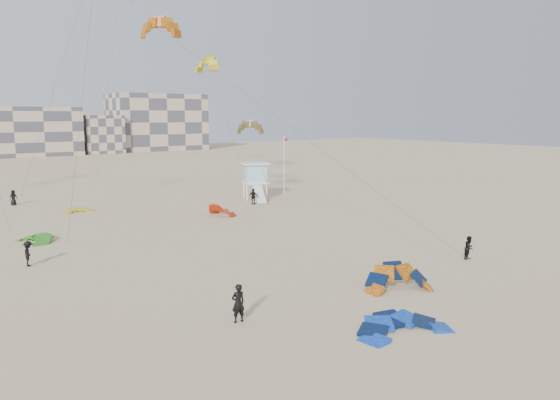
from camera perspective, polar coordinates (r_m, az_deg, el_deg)
ground at (r=25.48m, az=4.13°, el=-13.90°), size 320.00×320.00×0.00m
kite_ground_blue at (r=26.44m, az=12.61°, el=-13.23°), size 5.06×5.24×1.70m
kite_ground_orange at (r=32.23m, az=12.29°, el=-9.16°), size 5.03×5.06×3.82m
kite_ground_green at (r=47.27m, az=-24.29°, el=-4.00°), size 4.36×4.19×1.90m
kite_ground_red_far at (r=54.74m, az=-6.11°, el=-1.60°), size 3.83×3.75×3.35m
kite_ground_yellow at (r=59.95m, az=-20.31°, el=-1.19°), size 2.93×3.11×1.18m
kitesurfer_main at (r=26.63m, az=-4.40°, el=-10.69°), size 0.72×0.50×1.90m
kitesurfer_b at (r=39.96m, az=19.16°, el=-4.73°), size 0.89×0.74×1.63m
kitesurfer_c at (r=39.69m, az=-24.81°, el=-5.11°), size 0.88×1.21×1.69m
kitesurfer_d at (r=61.04m, az=-2.79°, el=0.37°), size 0.92×1.13×1.79m
kitesurfer_e at (r=67.25m, az=-26.10°, el=0.22°), size 0.88×0.62×1.71m
kitesurfer_f at (r=82.95m, az=-2.77°, el=2.57°), size 1.02×1.65×1.70m
kite_fly_orange at (r=54.83m, az=-12.45°, el=16.99°), size 9.52×32.09×18.09m
kite_fly_olive at (r=65.46m, az=-3.16°, el=7.46°), size 4.21×6.16×8.41m
kite_fly_yellow at (r=80.21m, az=-7.65°, el=13.75°), size 9.21×4.70×17.49m
lifeguard_tower_near at (r=64.94m, az=-2.60°, el=1.99°), size 4.02×6.44×4.33m
flagpole at (r=68.60m, az=0.43°, el=3.81°), size 0.60×0.09×7.35m
condo_mid at (r=150.09m, az=-26.58°, el=6.41°), size 32.00×16.00×12.00m
condo_east at (r=163.49m, az=-12.70°, el=7.93°), size 26.00×14.00×16.00m
condo_fill_right at (r=153.43m, az=-18.26°, el=6.55°), size 10.00×10.00×10.00m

